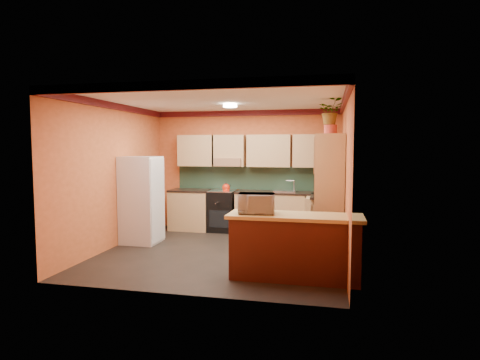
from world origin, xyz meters
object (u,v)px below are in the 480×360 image
fridge (141,200)px  breakfast_bar (294,248)px  stove (222,211)px  microwave (257,203)px  pantry (329,196)px  base_cabinets_back (250,212)px

fridge → breakfast_bar: fridge is taller
stove → microwave: 3.29m
stove → pantry: 2.88m
base_cabinets_back → breakfast_bar: size_ratio=2.03×
breakfast_bar → microwave: size_ratio=3.48×
stove → fridge: fridge is taller
base_cabinets_back → stove: size_ratio=4.01×
base_cabinets_back → microwave: bearing=-77.1°
fridge → pantry: pantry is taller
base_cabinets_back → breakfast_bar: 3.20m
stove → breakfast_bar: (1.85, -2.95, -0.02)m
base_cabinets_back → pantry: size_ratio=1.74×
base_cabinets_back → fridge: (-1.89, -1.40, 0.41)m
base_cabinets_back → stove: (-0.62, -0.00, 0.02)m
stove → pantry: (2.33, -1.59, 0.59)m
fridge → microwave: 3.01m
pantry → breakfast_bar: pantry is taller
stove → base_cabinets_back: bearing=0.0°
stove → microwave: bearing=-66.2°
base_cabinets_back → fridge: bearing=-143.5°
base_cabinets_back → microwave: (0.68, -2.95, 0.63)m
stove → fridge: size_ratio=0.54×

